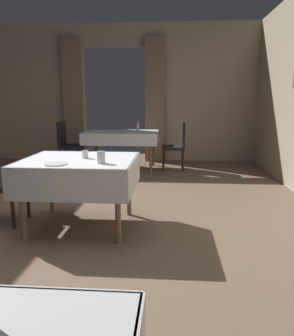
{
  "coord_description": "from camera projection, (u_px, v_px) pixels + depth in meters",
  "views": [
    {
      "loc": [
        1.31,
        -3.42,
        1.36
      ],
      "look_at": [
        1.01,
        0.56,
        0.54
      ],
      "focal_mm": 35.64,
      "sensor_mm": 36.0,
      "label": 1
    }
  ],
  "objects": [
    {
      "name": "glass_mid_a",
      "position": [
        85.0,
        154.0,
        3.54
      ],
      "size": [
        0.07,
        0.07,
        0.08
      ],
      "primitive_type": "cylinder",
      "color": "silver",
      "rests_on": "dining_table_mid"
    },
    {
      "name": "chair_far_right",
      "position": [
        177.0,
        144.0,
        6.58
      ],
      "size": [
        0.44,
        0.44,
        0.93
      ],
      "color": "black",
      "rests_on": "ground"
    },
    {
      "name": "dining_table_far",
      "position": [
        122.0,
        136.0,
        6.63
      ],
      "size": [
        1.45,
        0.97,
        0.75
      ],
      "color": "#7A604C",
      "rests_on": "ground"
    },
    {
      "name": "plate_far_b",
      "position": [
        101.0,
        131.0,
        6.65
      ],
      "size": [
        0.22,
        0.22,
        0.01
      ],
      "primitive_type": "cylinder",
      "color": "white",
      "rests_on": "dining_table_far"
    },
    {
      "name": "flower_vase_far",
      "position": [
        138.0,
        125.0,
        6.83
      ],
      "size": [
        0.07,
        0.07,
        0.2
      ],
      "color": "silver",
      "rests_on": "dining_table_far"
    },
    {
      "name": "plate_mid_c",
      "position": [
        55.0,
        164.0,
        3.2
      ],
      "size": [
        0.23,
        0.23,
        0.01
      ],
      "primitive_type": "cylinder",
      "color": "white",
      "rests_on": "dining_table_mid"
    },
    {
      "name": "ground",
      "position": [
        53.0,
        224.0,
        3.71
      ],
      "size": [
        10.08,
        10.08,
        0.0
      ],
      "primitive_type": "plane",
      "color": "#7A604C"
    },
    {
      "name": "wall_back",
      "position": [
        115.0,
        93.0,
        7.49
      ],
      "size": [
        6.4,
        0.27,
        3.0
      ],
      "color": "tan",
      "rests_on": "ground"
    },
    {
      "name": "dining_table_mid",
      "position": [
        80.0,
        169.0,
        3.54
      ],
      "size": [
        1.18,
        1.04,
        0.75
      ],
      "color": "#7A604C",
      "rests_on": "ground"
    },
    {
      "name": "chair_far_left",
      "position": [
        68.0,
        143.0,
        6.74
      ],
      "size": [
        0.45,
        0.44,
        0.93
      ],
      "color": "black",
      "rests_on": "ground"
    },
    {
      "name": "glass_mid_b",
      "position": [
        101.0,
        157.0,
        3.25
      ],
      "size": [
        0.08,
        0.08,
        0.12
      ],
      "primitive_type": "cylinder",
      "color": "silver",
      "rests_on": "dining_table_mid"
    }
  ]
}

